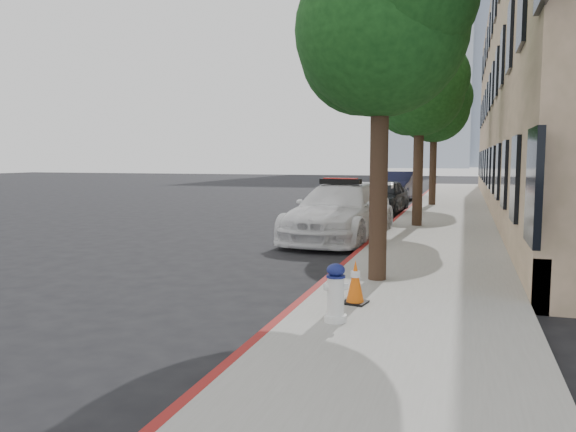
{
  "coord_description": "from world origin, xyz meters",
  "views": [
    {
      "loc": [
        4.27,
        -11.33,
        2.18
      ],
      "look_at": [
        0.82,
        -0.41,
        1.0
      ],
      "focal_mm": 35.0,
      "sensor_mm": 36.0,
      "label": 1
    }
  ],
  "objects_px": {
    "fire_hydrant": "(336,293)",
    "parked_car_far": "(398,186)",
    "traffic_cone": "(355,282)",
    "parked_car_mid": "(383,197)",
    "police_car": "(340,212)"
  },
  "relations": [
    {
      "from": "police_car",
      "to": "parked_car_mid",
      "type": "height_order",
      "value": "police_car"
    },
    {
      "from": "parked_car_far",
      "to": "parked_car_mid",
      "type": "bearing_deg",
      "value": -82.21
    },
    {
      "from": "traffic_cone",
      "to": "parked_car_far",
      "type": "bearing_deg",
      "value": 95.01
    },
    {
      "from": "parked_car_mid",
      "to": "fire_hydrant",
      "type": "bearing_deg",
      "value": -80.58
    },
    {
      "from": "fire_hydrant",
      "to": "parked_car_far",
      "type": "bearing_deg",
      "value": 72.02
    },
    {
      "from": "parked_car_mid",
      "to": "parked_car_far",
      "type": "height_order",
      "value": "parked_car_far"
    },
    {
      "from": "police_car",
      "to": "fire_hydrant",
      "type": "distance_m",
      "value": 8.15
    },
    {
      "from": "parked_car_far",
      "to": "police_car",
      "type": "bearing_deg",
      "value": -83.62
    },
    {
      "from": "fire_hydrant",
      "to": "traffic_cone",
      "type": "relative_size",
      "value": 1.19
    },
    {
      "from": "parked_car_mid",
      "to": "traffic_cone",
      "type": "relative_size",
      "value": 6.56
    },
    {
      "from": "police_car",
      "to": "parked_car_mid",
      "type": "xyz_separation_m",
      "value": [
        0.1,
        7.32,
        -0.07
      ]
    },
    {
      "from": "parked_car_far",
      "to": "traffic_cone",
      "type": "bearing_deg",
      "value": -79.25
    },
    {
      "from": "parked_car_mid",
      "to": "fire_hydrant",
      "type": "xyz_separation_m",
      "value": [
        1.58,
        -15.3,
        -0.18
      ]
    },
    {
      "from": "parked_car_mid",
      "to": "fire_hydrant",
      "type": "distance_m",
      "value": 15.38
    },
    {
      "from": "fire_hydrant",
      "to": "parked_car_mid",
      "type": "bearing_deg",
      "value": 73.26
    }
  ]
}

